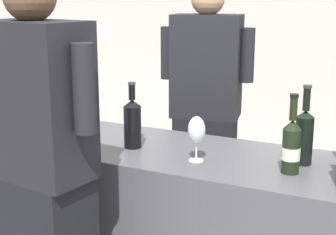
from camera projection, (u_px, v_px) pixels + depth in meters
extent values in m
cube|color=beige|center=(312.00, 21.00, 4.42)|extent=(8.00, 0.10, 2.80)
cylinder|color=black|center=(304.00, 141.00, 2.10)|extent=(0.07, 0.07, 0.20)
cone|color=black|center=(306.00, 114.00, 2.07)|extent=(0.07, 0.07, 0.03)
cylinder|color=black|center=(307.00, 99.00, 2.06)|extent=(0.03, 0.03, 0.10)
cylinder|color=#333338|center=(308.00, 86.00, 2.05)|extent=(0.03, 0.03, 0.01)
cylinder|color=black|center=(132.00, 127.00, 2.33)|extent=(0.08, 0.08, 0.20)
cone|color=black|center=(132.00, 103.00, 2.30)|extent=(0.08, 0.08, 0.03)
cylinder|color=black|center=(132.00, 92.00, 2.29)|extent=(0.03, 0.03, 0.07)
cylinder|color=#333338|center=(132.00, 83.00, 2.28)|extent=(0.04, 0.04, 0.01)
cylinder|color=black|center=(291.00, 151.00, 2.00)|extent=(0.07, 0.07, 0.18)
cone|color=black|center=(293.00, 125.00, 1.97)|extent=(0.07, 0.07, 0.04)
cylinder|color=black|center=(294.00, 109.00, 1.95)|extent=(0.03, 0.03, 0.09)
cylinder|color=black|center=(294.00, 95.00, 1.94)|extent=(0.03, 0.03, 0.01)
cylinder|color=silver|center=(291.00, 153.00, 2.00)|extent=(0.07, 0.07, 0.05)
cylinder|color=silver|center=(196.00, 160.00, 2.16)|extent=(0.07, 0.07, 0.00)
cylinder|color=silver|center=(196.00, 151.00, 2.15)|extent=(0.01, 0.01, 0.08)
ellipsoid|color=silver|center=(197.00, 130.00, 2.13)|extent=(0.07, 0.07, 0.12)
ellipsoid|color=maroon|center=(196.00, 135.00, 2.13)|extent=(0.06, 0.06, 0.04)
cylinder|color=silver|center=(72.00, 106.00, 2.75)|extent=(0.24, 0.24, 0.21)
torus|color=silver|center=(71.00, 86.00, 2.72)|extent=(0.24, 0.24, 0.01)
cube|color=black|center=(204.00, 189.00, 3.08)|extent=(0.39, 0.30, 0.93)
cube|color=black|center=(207.00, 66.00, 2.89)|extent=(0.43, 0.31, 0.59)
cylinder|color=black|center=(248.00, 55.00, 2.82)|extent=(0.08, 0.08, 0.31)
cylinder|color=black|center=(167.00, 53.00, 2.94)|extent=(0.08, 0.08, 0.31)
cube|color=black|center=(37.00, 101.00, 1.86)|extent=(0.43, 0.29, 0.59)
cylinder|color=black|center=(84.00, 89.00, 1.71)|extent=(0.08, 0.08, 0.31)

